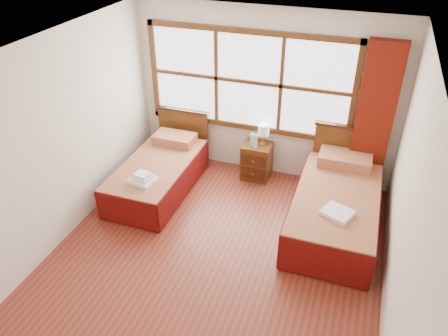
% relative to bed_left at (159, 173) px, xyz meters
% --- Properties ---
extents(floor, '(4.50, 4.50, 0.00)m').
position_rel_bed_left_xyz_m(floor, '(1.32, -1.20, -0.28)').
color(floor, maroon).
rests_on(floor, ground).
extents(ceiling, '(4.50, 4.50, 0.00)m').
position_rel_bed_left_xyz_m(ceiling, '(1.32, -1.20, 2.32)').
color(ceiling, white).
rests_on(ceiling, wall_back).
extents(wall_back, '(4.00, 0.00, 4.00)m').
position_rel_bed_left_xyz_m(wall_back, '(1.32, 1.05, 1.02)').
color(wall_back, silver).
rests_on(wall_back, floor).
extents(wall_left, '(0.00, 4.50, 4.50)m').
position_rel_bed_left_xyz_m(wall_left, '(-0.68, -1.20, 1.02)').
color(wall_left, silver).
rests_on(wall_left, floor).
extents(wall_right, '(0.00, 4.50, 4.50)m').
position_rel_bed_left_xyz_m(wall_right, '(3.32, -1.20, 1.02)').
color(wall_right, silver).
rests_on(wall_right, floor).
extents(window, '(3.16, 0.06, 1.56)m').
position_rel_bed_left_xyz_m(window, '(1.07, 1.01, 1.22)').
color(window, white).
rests_on(window, wall_back).
extents(curtain, '(0.50, 0.16, 2.30)m').
position_rel_bed_left_xyz_m(curtain, '(2.92, 0.91, 0.89)').
color(curtain, maroon).
rests_on(curtain, wall_back).
extents(bed_left, '(0.95, 1.97, 0.92)m').
position_rel_bed_left_xyz_m(bed_left, '(0.00, 0.00, 0.00)').
color(bed_left, '#371B0B').
rests_on(bed_left, floor).
extents(bed_right, '(1.08, 2.10, 1.05)m').
position_rel_bed_left_xyz_m(bed_right, '(2.63, -0.00, 0.04)').
color(bed_right, '#371B0B').
rests_on(bed_right, floor).
extents(nightstand, '(0.44, 0.43, 0.58)m').
position_rel_bed_left_xyz_m(nightstand, '(1.31, 0.80, 0.01)').
color(nightstand, '#542F12').
rests_on(nightstand, floor).
extents(towels_left, '(0.38, 0.34, 0.14)m').
position_rel_bed_left_xyz_m(towels_left, '(0.06, -0.57, 0.26)').
color(towels_left, white).
rests_on(towels_left, bed_left).
extents(towels_right, '(0.43, 0.41, 0.05)m').
position_rel_bed_left_xyz_m(towels_right, '(2.68, -0.52, 0.31)').
color(towels_right, white).
rests_on(towels_right, bed_right).
extents(lamp, '(0.17, 0.17, 0.34)m').
position_rel_bed_left_xyz_m(lamp, '(1.38, 0.84, 0.54)').
color(lamp, gold).
rests_on(lamp, nightstand).
extents(bottle_near, '(0.06, 0.06, 0.23)m').
position_rel_bed_left_xyz_m(bottle_near, '(1.23, 0.75, 0.40)').
color(bottle_near, silver).
rests_on(bottle_near, nightstand).
extents(bottle_far, '(0.06, 0.06, 0.24)m').
position_rel_bed_left_xyz_m(bottle_far, '(1.30, 0.71, 0.41)').
color(bottle_far, silver).
rests_on(bottle_far, nightstand).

